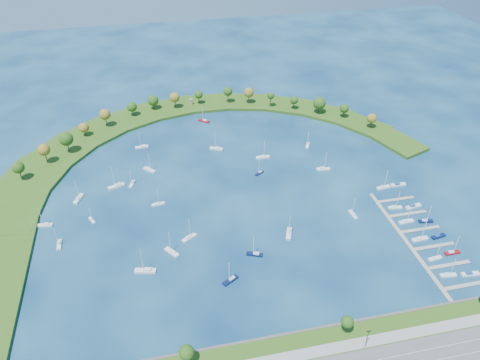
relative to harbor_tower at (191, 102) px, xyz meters
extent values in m
plane|color=#082345|center=(10.07, -116.67, -4.35)|extent=(700.00, 700.00, 0.00)
cube|color=#474442|center=(10.07, -219.17, -3.45)|extent=(420.00, 1.20, 1.80)
cube|color=gray|center=(10.07, -229.67, -2.69)|extent=(420.00, 5.00, 0.12)
cylinder|color=#382314|center=(-29.93, -223.67, -0.12)|extent=(0.56, 0.56, 5.25)
sphere|color=#1A4511|center=(-29.93, -223.67, 3.70)|extent=(6.00, 6.00, 6.00)
cylinder|color=#382314|center=(35.07, -223.67, 0.05)|extent=(0.56, 0.56, 5.60)
sphere|color=#1A4511|center=(35.07, -223.67, 3.89)|extent=(5.20, 5.20, 5.20)
cylinder|color=black|center=(40.07, -231.67, 2.25)|extent=(0.24, 0.24, 10.00)
cube|color=#2D5216|center=(-116.68, -108.85, -3.35)|extent=(43.73, 48.72, 2.00)
cube|color=#2D5216|center=(-108.76, -79.09, -3.35)|extent=(50.23, 54.30, 2.00)
cube|color=#2D5216|center=(-93.96, -52.09, -3.35)|extent=(54.07, 56.09, 2.00)
cube|color=#2D5216|center=(-73.13, -29.40, -3.35)|extent=(55.20, 54.07, 2.00)
cube|color=#2D5216|center=(-47.50, -12.34, -3.35)|extent=(53.65, 48.47, 2.00)
cube|color=#2D5216|center=(-18.52, -1.90, -3.35)|extent=(49.62, 39.75, 2.00)
cube|color=#2D5216|center=(12.10, 1.32, -3.35)|extent=(44.32, 29.96, 2.00)
cube|color=#2D5216|center=(42.61, -2.87, -3.35)|extent=(49.49, 38.05, 2.00)
cube|color=#2D5216|center=(71.24, -14.23, -3.35)|extent=(51.13, 44.12, 2.00)
cube|color=#2D5216|center=(96.32, -32.09, -3.35)|extent=(49.19, 47.96, 2.00)
cube|color=#2D5216|center=(116.42, -55.43, -3.35)|extent=(43.90, 49.49, 2.00)
cube|color=#2D5216|center=(130.35, -82.89, -3.35)|extent=(35.67, 48.74, 2.00)
cylinder|color=#382314|center=(-113.04, -80.68, 1.35)|extent=(0.56, 0.56, 7.39)
sphere|color=#1A4511|center=(-113.04, -80.68, 6.49)|extent=(7.24, 7.24, 7.24)
cylinder|color=#382314|center=(-100.31, -64.39, 1.77)|extent=(0.56, 0.56, 8.23)
sphere|color=brown|center=(-100.31, -64.39, 7.40)|extent=(7.56, 7.56, 7.56)
cylinder|color=#382314|center=(-87.84, -54.04, 1.83)|extent=(0.56, 0.56, 8.35)
sphere|color=#1A4511|center=(-87.84, -54.04, 7.82)|extent=(9.07, 9.07, 9.07)
cylinder|color=#382314|center=(-78.65, -33.59, 0.13)|extent=(0.56, 0.56, 4.94)
sphere|color=brown|center=(-78.65, -33.59, 3.99)|extent=(6.94, 6.94, 6.94)
cylinder|color=#382314|center=(-64.19, -22.86, 1.72)|extent=(0.56, 0.56, 8.13)
sphere|color=brown|center=(-64.19, -22.86, 7.37)|extent=(7.94, 7.94, 7.94)
cylinder|color=#382314|center=(-45.32, -9.45, 0.50)|extent=(0.56, 0.56, 5.70)
sphere|color=#1A4511|center=(-45.32, -9.45, 4.84)|extent=(7.44, 7.44, 7.44)
cylinder|color=#382314|center=(-29.21, -1.92, 0.41)|extent=(0.56, 0.56, 5.52)
sphere|color=#1A4511|center=(-29.21, -1.92, 4.82)|extent=(8.22, 8.22, 8.22)
cylinder|color=#382314|center=(-12.74, -3.55, 1.39)|extent=(0.56, 0.56, 7.48)
sphere|color=brown|center=(-12.74, -3.55, 6.69)|extent=(7.77, 7.77, 7.77)
cylinder|color=#382314|center=(6.22, -0.10, 0.92)|extent=(0.56, 0.56, 6.54)
sphere|color=#1A4511|center=(6.22, -0.10, 5.48)|extent=(6.46, 6.46, 6.46)
cylinder|color=#382314|center=(28.95, -2.98, 1.76)|extent=(0.56, 0.56, 8.21)
sphere|color=#1A4511|center=(28.95, -2.98, 7.27)|extent=(7.04, 7.04, 7.04)
cylinder|color=#382314|center=(44.76, -7.34, 1.43)|extent=(0.56, 0.56, 7.56)
sphere|color=brown|center=(44.76, -7.34, 6.75)|extent=(7.71, 7.71, 7.71)
cylinder|color=#382314|center=(59.92, -17.13, 1.81)|extent=(0.56, 0.56, 8.31)
sphere|color=#1A4511|center=(59.92, -17.13, 7.09)|extent=(5.62, 5.62, 5.62)
cylinder|color=#382314|center=(76.27, -24.77, 0.71)|extent=(0.56, 0.56, 6.11)
sphere|color=#1A4511|center=(76.27, -24.77, 4.99)|extent=(6.13, 6.13, 6.13)
cylinder|color=#382314|center=(92.74, -35.45, 0.85)|extent=(0.56, 0.56, 6.39)
sphere|color=#1A4511|center=(92.74, -35.45, 5.92)|extent=(9.42, 9.42, 9.42)
cylinder|color=#382314|center=(108.35, -45.95, 0.65)|extent=(0.56, 0.56, 6.00)
sphere|color=#1A4511|center=(108.35, -45.95, 5.00)|extent=(6.75, 6.75, 6.75)
cylinder|color=#382314|center=(121.12, -65.20, 0.79)|extent=(0.56, 0.56, 6.27)
sphere|color=brown|center=(121.12, -65.20, 5.32)|extent=(6.98, 6.98, 6.98)
cylinder|color=gray|center=(0.00, 0.00, -0.20)|extent=(2.20, 2.20, 4.28)
cylinder|color=gray|center=(0.00, 0.00, 2.09)|extent=(2.60, 2.60, 0.30)
cube|color=gray|center=(88.07, -177.67, -4.00)|extent=(2.20, 82.00, 0.40)
cube|color=gray|center=(100.17, -210.67, -4.00)|extent=(22.00, 2.00, 0.40)
cube|color=gray|center=(100.17, -197.47, -4.00)|extent=(22.00, 2.00, 0.40)
cylinder|color=#382314|center=(111.07, -197.47, -3.75)|extent=(0.36, 0.36, 1.60)
cube|color=gray|center=(100.17, -184.27, -4.00)|extent=(22.00, 2.00, 0.40)
cylinder|color=#382314|center=(111.07, -184.27, -3.75)|extent=(0.36, 0.36, 1.60)
cube|color=gray|center=(100.17, -171.07, -4.00)|extent=(22.00, 2.00, 0.40)
cylinder|color=#382314|center=(111.07, -171.07, -3.75)|extent=(0.36, 0.36, 1.60)
cube|color=gray|center=(100.17, -157.87, -4.00)|extent=(22.00, 2.00, 0.40)
cylinder|color=#382314|center=(111.07, -157.87, -3.75)|extent=(0.36, 0.36, 1.60)
cube|color=gray|center=(100.17, -144.67, -4.00)|extent=(22.00, 2.00, 0.40)
cylinder|color=#382314|center=(111.07, -144.67, -3.75)|extent=(0.36, 0.36, 1.60)
cube|color=#09153D|center=(-5.35, -184.84, -3.85)|extent=(8.33, 6.14, 0.99)
cube|color=silver|center=(-4.63, -184.43, -3.01)|extent=(3.32, 2.85, 0.70)
cylinder|color=silver|center=(-5.92, -185.17, 2.23)|extent=(0.32, 0.32, 11.17)
cube|color=white|center=(-70.42, -126.55, -3.98)|extent=(4.19, 6.34, 0.74)
cube|color=silver|center=(-70.69, -125.99, -3.34)|extent=(2.02, 2.47, 0.52)
cylinder|color=silver|center=(-70.21, -127.00, 0.57)|extent=(0.32, 0.32, 8.35)
cube|color=white|center=(-57.61, -97.61, -3.76)|extent=(10.16, 5.97, 1.18)
cube|color=silver|center=(-56.69, -97.27, -2.76)|extent=(3.89, 2.99, 0.82)
cylinder|color=silver|center=(-58.35, -97.88, 3.46)|extent=(0.32, 0.32, 13.25)
cube|color=white|center=(-40.87, -54.83, -3.82)|extent=(8.91, 3.19, 1.05)
cube|color=silver|center=(-40.00, -54.76, -2.93)|extent=(3.19, 1.97, 0.73)
cylinder|color=silver|center=(-41.57, -54.89, 2.60)|extent=(0.32, 0.32, 11.79)
cube|color=white|center=(-37.23, -84.10, -3.81)|extent=(8.02, 8.18, 1.07)
cube|color=silver|center=(-37.85, -83.46, -2.90)|extent=(3.44, 3.47, 0.75)
cylinder|color=silver|center=(-36.73, -84.62, 2.77)|extent=(0.32, 0.32, 12.08)
cube|color=#09153D|center=(9.67, -170.68, -3.86)|extent=(8.35, 5.18, 0.97)
cube|color=silver|center=(10.42, -170.99, -3.04)|extent=(3.22, 2.55, 0.68)
cylinder|color=silver|center=(9.07, -170.43, 2.09)|extent=(0.32, 0.32, 10.93)
cube|color=white|center=(-78.72, -105.39, -3.80)|extent=(5.86, 9.35, 1.09)
cube|color=silver|center=(-79.07, -106.22, -2.88)|extent=(2.87, 3.62, 0.76)
cylinder|color=silver|center=(-78.44, -104.72, 2.87)|extent=(0.32, 0.32, 12.25)
cube|color=white|center=(-30.32, -160.50, -3.82)|extent=(7.16, 8.51, 1.05)
cube|color=silver|center=(-29.81, -161.20, -2.93)|extent=(3.20, 3.49, 0.74)
cylinder|color=silver|center=(-30.74, -159.93, 2.61)|extent=(0.32, 0.32, 11.82)
cube|color=white|center=(36.28, -84.90, -3.80)|extent=(9.10, 2.75, 1.08)
cube|color=silver|center=(35.37, -84.92, -2.88)|extent=(3.20, 1.85, 0.76)
cylinder|color=silver|center=(37.00, -84.88, 2.84)|extent=(0.32, 0.32, 12.20)
cube|color=white|center=(-43.78, -170.52, -3.74)|extent=(10.43, 5.00, 1.21)
cube|color=silver|center=(-42.80, -170.75, -2.72)|extent=(3.87, 2.71, 0.84)
cylinder|color=silver|center=(-44.56, -170.34, 3.65)|extent=(0.32, 0.32, 13.58)
cube|color=white|center=(70.07, -152.15, -3.90)|extent=(2.58, 7.52, 0.89)
cube|color=silver|center=(70.12, -152.89, -3.15)|extent=(1.63, 2.68, 0.62)
cylinder|color=silver|center=(70.03, -151.56, 1.53)|extent=(0.32, 0.32, 9.99)
cube|color=white|center=(-34.34, -120.06, -3.90)|extent=(7.72, 3.42, 0.90)
cube|color=silver|center=(-35.07, -120.19, -3.14)|extent=(2.84, 1.92, 0.63)
cylinder|color=silver|center=(-33.75, -119.95, 1.59)|extent=(0.32, 0.32, 10.07)
cube|color=white|center=(-48.33, -96.91, -3.92)|extent=(4.20, 7.38, 0.85)
cube|color=silver|center=(-48.10, -96.24, -3.19)|extent=(2.13, 2.81, 0.60)
cylinder|color=silver|center=(-48.52, -97.45, 1.31)|extent=(0.32, 0.32, 9.61)
cube|color=white|center=(-94.93, -125.57, -3.86)|extent=(8.31, 3.09, 0.97)
cube|color=silver|center=(-94.12, -125.65, -3.03)|extent=(2.99, 1.87, 0.68)
cylinder|color=silver|center=(-95.57, -125.51, 2.11)|extent=(0.32, 0.32, 10.97)
cube|color=white|center=(8.25, -67.72, -3.81)|extent=(9.10, 6.02, 1.07)
cube|color=silver|center=(9.05, -68.10, -2.91)|extent=(3.55, 2.90, 0.75)
cylinder|color=silver|center=(7.60, -67.42, 2.72)|extent=(0.32, 0.32, 11.99)
cube|color=#09153D|center=(29.60, -102.01, -3.95)|extent=(6.47, 5.16, 0.79)
cube|color=silver|center=(30.14, -101.65, -3.28)|extent=(2.62, 2.34, 0.55)
cylinder|color=silver|center=(29.16, -102.30, 0.86)|extent=(0.32, 0.32, 8.85)
cube|color=white|center=(70.07, -106.29, -3.83)|extent=(8.89, 3.53, 1.04)
cube|color=silver|center=(69.21, -106.17, -2.95)|extent=(3.22, 2.08, 0.73)
cylinder|color=silver|center=(70.76, -106.38, 2.53)|extent=(0.32, 0.32, 11.67)
cube|color=white|center=(70.07, -76.44, -3.88)|extent=(5.56, 7.81, 0.92)
cube|color=silver|center=(70.44, -75.76, -3.10)|extent=(2.61, 3.09, 0.65)
cylinder|color=silver|center=(69.78, -76.98, 1.78)|extent=(0.32, 0.32, 10.40)
cube|color=white|center=(30.83, -159.78, -3.81)|extent=(5.81, 9.26, 1.08)
cube|color=silver|center=(31.18, -158.96, -2.89)|extent=(2.85, 3.58, 0.75)
cylinder|color=silver|center=(30.55, -160.45, 2.80)|extent=(0.32, 0.32, 12.13)
cube|color=white|center=(-20.47, -151.86, -3.84)|extent=(8.46, 6.43, 1.02)
cube|color=silver|center=(-21.19, -152.30, -2.98)|extent=(3.39, 2.96, 0.71)
cylinder|color=silver|center=(-19.89, -151.51, 2.38)|extent=(0.32, 0.32, 11.43)
cube|color=white|center=(-85.77, -142.88, -3.89)|extent=(2.39, 7.68, 0.91)
cube|color=silver|center=(-85.80, -142.12, -3.11)|extent=(1.58, 2.71, 0.64)
cylinder|color=silver|center=(-85.75, -143.49, 1.71)|extent=(0.32, 0.32, 10.28)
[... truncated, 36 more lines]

